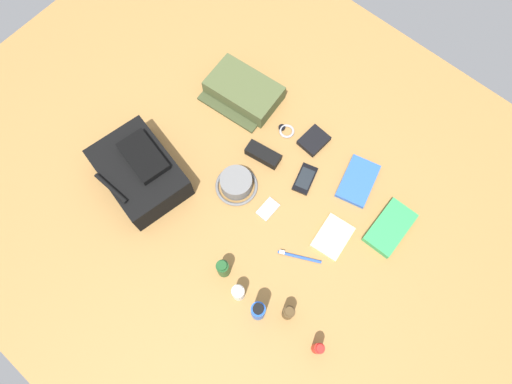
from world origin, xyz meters
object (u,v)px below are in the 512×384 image
toothpaste_tube (238,293)px  shampoo_bottle (223,268)px  deodorant_spray (258,311)px  cell_phone (305,179)px  toiletry_pouch (243,91)px  bucket_hat (236,183)px  wristwatch (286,131)px  backpack (140,172)px  sunscreen_spray (318,349)px  media_player (268,209)px  wallet (314,141)px  travel_guidebook (358,181)px  paperback_novel (390,228)px  notepad (333,237)px  sunglasses_case (263,155)px  toothbrush (297,256)px  cologne_bottle (288,313)px

toothpaste_tube → shampoo_bottle: 0.10m
deodorant_spray → cell_phone: 0.55m
toiletry_pouch → toothpaste_tube: bearing=130.2°
bucket_hat → wristwatch: size_ratio=2.33×
backpack → sunscreen_spray: bearing=176.5°
deodorant_spray → shampoo_bottle: (0.19, -0.03, -0.02)m
toiletry_pouch → media_player: toiletry_pouch is taller
toiletry_pouch → sunscreen_spray: 1.04m
wallet → cell_phone: bearing=120.1°
travel_guidebook → media_player: travel_guidebook is taller
toiletry_pouch → toothpaste_tube: toothpaste_tube is taller
paperback_novel → sunscreen_spray: bearing=96.2°
sunscreen_spray → backpack: bearing=-3.5°
sunscreen_spray → wristwatch: sunscreen_spray is taller
wristwatch → notepad: notepad is taller
toothpaste_tube → shampoo_bottle: bearing=-16.0°
bucket_hat → deodorant_spray: 0.49m
toiletry_pouch → shampoo_bottle: 0.74m
sunglasses_case → toothbrush: bearing=138.1°
backpack → bucket_hat: bearing=-144.5°
backpack → shampoo_bottle: backpack is taller
deodorant_spray → wallet: 0.71m
backpack → paperback_novel: (-0.85, -0.46, -0.05)m
toothpaste_tube → travel_guidebook: 0.63m
wristwatch → toothbrush: 0.52m
wristwatch → sunglasses_case: size_ratio=0.51×
cologne_bottle → sunscreen_spray: bearing=170.4°
wallet → sunglasses_case: (0.11, 0.18, 0.01)m
travel_guidebook → wristwatch: 0.35m
shampoo_bottle → wristwatch: bearing=-71.9°
travel_guidebook → sunglasses_case: 0.39m
toiletry_pouch → toothbrush: size_ratio=2.09×
sunscreen_spray → shampoo_bottle: shampoo_bottle is taller
toothpaste_tube → wristwatch: 0.68m
travel_guidebook → wristwatch: travel_guidebook is taller
paperback_novel → media_player: 0.46m
sunscreen_spray → sunglasses_case: size_ratio=0.79×
toiletry_pouch → shampoo_bottle: size_ratio=2.59×
media_player → wallet: size_ratio=0.76×
bucket_hat → deodorant_spray: bearing=140.6°
media_player → wallet: wallet is taller
sunscreen_spray → notepad: bearing=-60.6°
deodorant_spray → paperback_novel: (-0.17, -0.56, -0.07)m
deodorant_spray → media_player: size_ratio=2.01×
bucket_hat → sunglasses_case: bucket_hat is taller
cologne_bottle → wallet: cologne_bottle is taller
sunscreen_spray → paperback_novel: 0.52m
toiletry_pouch → cell_phone: bearing=163.7°
travel_guidebook → sunscreen_spray: bearing=113.6°
sunglasses_case → wristwatch: bearing=-98.7°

